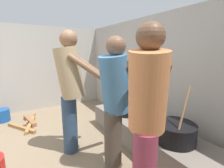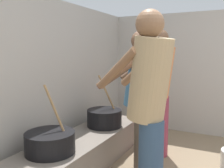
{
  "view_description": "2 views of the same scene",
  "coord_description": "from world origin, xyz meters",
  "px_view_note": "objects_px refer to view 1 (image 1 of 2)",
  "views": [
    {
      "loc": [
        1.96,
        0.2,
        1.41
      ],
      "look_at": [
        0.39,
        1.15,
        1.03
      ],
      "focal_mm": 26.07,
      "sensor_mm": 36.0,
      "label": 1
    },
    {
      "loc": [
        -1.96,
        0.2,
        1.34
      ],
      "look_at": [
        0.18,
        1.29,
        1.03
      ],
      "focal_mm": 39.65,
      "sensor_mm": 36.0,
      "label": 2
    }
  ],
  "objects_px": {
    "cooking_pot_main": "(175,132)",
    "cook_in_orange_shirt": "(147,112)",
    "cook_in_tan_shirt": "(70,86)",
    "cook_in_blue_shirt": "(115,99)",
    "bucket_blue_plastic": "(2,115)",
    "cooking_pot_secondary": "(128,107)"
  },
  "relations": [
    {
      "from": "cooking_pot_secondary",
      "to": "cook_in_tan_shirt",
      "type": "relative_size",
      "value": 0.4
    },
    {
      "from": "cooking_pot_main",
      "to": "cook_in_tan_shirt",
      "type": "relative_size",
      "value": 0.41
    },
    {
      "from": "cooking_pot_secondary",
      "to": "cook_in_orange_shirt",
      "type": "distance_m",
      "value": 1.49
    },
    {
      "from": "cook_in_blue_shirt",
      "to": "bucket_blue_plastic",
      "type": "distance_m",
      "value": 2.75
    },
    {
      "from": "cook_in_blue_shirt",
      "to": "cooking_pot_secondary",
      "type": "bearing_deg",
      "value": 134.8
    },
    {
      "from": "cook_in_blue_shirt",
      "to": "bucket_blue_plastic",
      "type": "relative_size",
      "value": 5.62
    },
    {
      "from": "cooking_pot_main",
      "to": "cook_in_blue_shirt",
      "type": "height_order",
      "value": "cook_in_blue_shirt"
    },
    {
      "from": "cook_in_tan_shirt",
      "to": "cooking_pot_main",
      "type": "bearing_deg",
      "value": 44.0
    },
    {
      "from": "cooking_pot_main",
      "to": "cook_in_orange_shirt",
      "type": "height_order",
      "value": "cook_in_orange_shirt"
    },
    {
      "from": "cooking_pot_main",
      "to": "cook_in_tan_shirt",
      "type": "xyz_separation_m",
      "value": [
        -0.96,
        -0.93,
        0.48
      ]
    },
    {
      "from": "cook_in_blue_shirt",
      "to": "cook_in_orange_shirt",
      "type": "height_order",
      "value": "cook_in_orange_shirt"
    },
    {
      "from": "cook_in_blue_shirt",
      "to": "bucket_blue_plastic",
      "type": "xyz_separation_m",
      "value": [
        -2.34,
        -1.22,
        -0.77
      ]
    },
    {
      "from": "cook_in_blue_shirt",
      "to": "cook_in_orange_shirt",
      "type": "relative_size",
      "value": 0.96
    },
    {
      "from": "cooking_pot_secondary",
      "to": "cook_in_tan_shirt",
      "type": "xyz_separation_m",
      "value": [
        0.05,
        -0.98,
        0.49
      ]
    },
    {
      "from": "cooking_pot_main",
      "to": "cook_in_orange_shirt",
      "type": "distance_m",
      "value": 0.84
    },
    {
      "from": "cook_in_blue_shirt",
      "to": "bucket_blue_plastic",
      "type": "height_order",
      "value": "cook_in_blue_shirt"
    },
    {
      "from": "cooking_pot_main",
      "to": "cook_in_tan_shirt",
      "type": "bearing_deg",
      "value": -136.0
    },
    {
      "from": "cooking_pot_secondary",
      "to": "bucket_blue_plastic",
      "type": "relative_size",
      "value": 2.37
    },
    {
      "from": "cook_in_tan_shirt",
      "to": "cook_in_orange_shirt",
      "type": "distance_m",
      "value": 1.2
    },
    {
      "from": "cooking_pot_main",
      "to": "cook_in_orange_shirt",
      "type": "xyz_separation_m",
      "value": [
        0.21,
        -0.67,
        0.46
      ]
    },
    {
      "from": "bucket_blue_plastic",
      "to": "cook_in_blue_shirt",
      "type": "bearing_deg",
      "value": 27.61
    },
    {
      "from": "cook_in_orange_shirt",
      "to": "cook_in_tan_shirt",
      "type": "bearing_deg",
      "value": -167.59
    }
  ]
}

